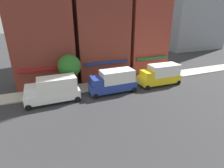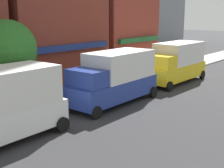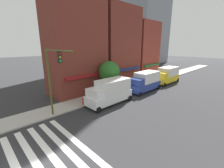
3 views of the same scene
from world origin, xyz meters
The scene contains 4 objects.
box_truck_blue centered at (18.75, 4.70, 1.59)m, with size 6.23×2.42×3.04m.
box_truck_yellow centered at (26.19, 4.70, 1.59)m, with size 6.23×2.42×3.04m.
pedestrian_white_shirt centered at (16.41, 7.33, 1.07)m, with size 0.32×0.32×1.77m.
street_tree centered at (13.64, 7.50, 3.43)m, with size 3.03×3.03×4.80m.
Camera 2 is at (4.92, -6.54, 5.22)m, focal length 50.00 mm.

